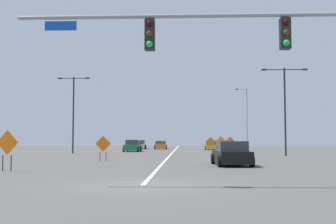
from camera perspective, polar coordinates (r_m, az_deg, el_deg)
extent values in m
plane|color=#4C4947|center=(14.04, -3.47, -9.98)|extent=(160.41, 160.41, 0.00)
cube|color=white|center=(58.48, 0.91, -5.25)|extent=(0.16, 89.12, 0.01)
cylinder|color=gray|center=(14.54, 6.71, 12.97)|extent=(13.65, 0.14, 0.14)
cube|color=black|center=(14.72, 15.74, 10.27)|extent=(0.34, 0.32, 1.05)
sphere|color=#3A0503|center=(14.65, 15.87, 11.76)|extent=(0.22, 0.22, 0.22)
sphere|color=#3C3106|center=(14.56, 15.90, 10.43)|extent=(0.22, 0.22, 0.22)
sphere|color=green|center=(14.48, 15.92, 9.09)|extent=(0.22, 0.22, 0.22)
cube|color=black|center=(14.37, -2.50, 10.48)|extent=(0.34, 0.32, 1.05)
sphere|color=#3A0503|center=(14.30, -2.55, 12.00)|extent=(0.22, 0.22, 0.22)
sphere|color=#3C3106|center=(14.21, -2.56, 10.64)|extent=(0.22, 0.22, 0.22)
sphere|color=green|center=(14.13, -2.56, 9.27)|extent=(0.22, 0.22, 0.22)
cube|color=#1447B7|center=(15.03, -14.49, 11.36)|extent=(1.10, 0.03, 0.32)
cylinder|color=gray|center=(63.16, 10.76, -0.92)|extent=(0.16, 0.16, 9.18)
cylinder|color=gray|center=(63.43, 10.05, 3.09)|extent=(1.47, 0.08, 0.08)
cube|color=#262628|center=(63.33, 9.40, 3.10)|extent=(0.44, 0.24, 0.14)
cylinder|color=black|center=(39.78, 15.74, 0.04)|extent=(0.16, 0.16, 8.13)
cylinder|color=black|center=(40.01, 14.33, 5.64)|extent=(1.88, 0.08, 0.08)
cube|color=#262628|center=(39.83, 13.00, 5.67)|extent=(0.44, 0.24, 0.14)
cylinder|color=black|center=(40.44, 16.94, 5.59)|extent=(1.88, 0.08, 0.08)
cube|color=#262628|center=(40.69, 18.23, 5.56)|extent=(0.44, 0.24, 0.14)
cylinder|color=black|center=(46.25, -12.85, -0.40)|extent=(0.16, 0.16, 8.33)
cylinder|color=black|center=(46.85, -13.67, 4.51)|extent=(1.52, 0.08, 0.08)
cube|color=#262628|center=(47.07, -14.57, 4.48)|extent=(0.44, 0.24, 0.14)
cylinder|color=black|center=(46.46, -11.87, 4.55)|extent=(1.52, 0.08, 0.08)
cube|color=#262628|center=(46.28, -10.95, 4.57)|extent=(0.44, 0.24, 0.14)
cube|color=orange|center=(40.84, 7.27, -4.05)|extent=(1.07, 0.31, 1.09)
cylinder|color=black|center=(40.89, 6.99, -5.36)|extent=(0.05, 0.05, 0.73)
cylinder|color=black|center=(40.82, 7.58, -5.36)|extent=(0.05, 0.05, 0.73)
cube|color=orange|center=(30.34, -8.87, -4.32)|extent=(1.14, 0.06, 1.14)
cylinder|color=black|center=(30.40, -9.30, -6.00)|extent=(0.05, 0.05, 0.62)
cylinder|color=black|center=(30.32, -8.48, -6.02)|extent=(0.05, 0.05, 0.62)
cube|color=orange|center=(48.69, 8.51, -4.03)|extent=(1.18, 0.04, 1.18)
cylinder|color=black|center=(48.68, 8.25, -5.13)|extent=(0.05, 0.05, 0.65)
cylinder|color=black|center=(48.73, 8.79, -5.13)|extent=(0.05, 0.05, 0.65)
cube|color=orange|center=(21.53, -21.14, -3.90)|extent=(1.17, 0.31, 1.20)
cylinder|color=black|center=(21.70, -21.70, -6.52)|extent=(0.05, 0.05, 0.76)
cylinder|color=black|center=(21.43, -20.70, -6.58)|extent=(0.05, 0.05, 0.76)
cube|color=orange|center=(52.72, 5.86, -4.07)|extent=(1.23, 0.13, 1.23)
cylinder|color=black|center=(52.74, 5.60, -5.09)|extent=(0.05, 0.05, 0.58)
cylinder|color=black|center=(52.74, 6.13, -5.08)|extent=(0.05, 0.05, 0.58)
cube|color=gold|center=(62.51, 5.97, -4.74)|extent=(1.97, 4.16, 0.55)
cube|color=#333D47|center=(62.30, 5.97, -4.21)|extent=(1.68, 2.19, 0.61)
cylinder|color=black|center=(63.95, 6.74, -4.82)|extent=(0.26, 0.65, 0.64)
cylinder|color=black|center=(63.94, 5.18, -4.83)|extent=(0.26, 0.65, 0.64)
cylinder|color=black|center=(61.11, 6.80, -4.87)|extent=(0.26, 0.65, 0.64)
cylinder|color=black|center=(61.09, 5.17, -4.88)|extent=(0.26, 0.65, 0.64)
cube|color=black|center=(24.63, 8.66, -6.09)|extent=(2.00, 4.25, 0.69)
cube|color=#333D47|center=(24.41, 8.73, -4.64)|extent=(1.69, 2.02, 0.57)
cylinder|color=black|center=(26.22, 10.03, -6.34)|extent=(0.26, 0.65, 0.64)
cylinder|color=black|center=(25.94, 6.19, -6.40)|extent=(0.26, 0.65, 0.64)
cylinder|color=black|center=(23.38, 11.41, -6.64)|extent=(0.26, 0.65, 0.64)
cylinder|color=black|center=(23.06, 7.12, -6.72)|extent=(0.26, 0.65, 0.64)
cube|color=#196B38|center=(52.09, -4.89, -4.86)|extent=(1.78, 4.01, 0.72)
cube|color=#333D47|center=(52.28, -4.85, -4.14)|extent=(1.57, 2.01, 0.59)
cylinder|color=black|center=(50.85, -6.07, -5.10)|extent=(0.23, 0.64, 0.64)
cylinder|color=black|center=(50.60, -4.16, -5.12)|extent=(0.23, 0.64, 0.64)
cylinder|color=black|center=(53.59, -5.58, -5.04)|extent=(0.23, 0.64, 0.64)
cylinder|color=black|center=(53.36, -3.77, -5.05)|extent=(0.23, 0.64, 0.64)
cube|color=#B7BABF|center=(67.13, -3.90, -4.66)|extent=(2.04, 4.54, 0.62)
cube|color=#333D47|center=(67.35, -3.89, -4.13)|extent=(1.76, 2.71, 0.62)
cylinder|color=black|center=(65.63, -4.76, -4.80)|extent=(0.26, 0.65, 0.64)
cylinder|color=black|center=(65.54, -3.18, -4.81)|extent=(0.26, 0.65, 0.64)
cylinder|color=black|center=(68.74, -4.59, -4.76)|extent=(0.26, 0.65, 0.64)
cylinder|color=black|center=(68.65, -3.08, -4.77)|extent=(0.26, 0.65, 0.64)
cube|color=orange|center=(65.42, -1.03, -4.67)|extent=(1.97, 4.03, 0.66)
cube|color=#333D47|center=(65.61, -1.03, -4.18)|extent=(1.71, 2.40, 0.46)
cylinder|color=black|center=(64.05, -1.82, -4.84)|extent=(0.26, 0.65, 0.64)
cylinder|color=black|center=(64.05, -0.24, -4.84)|extent=(0.26, 0.65, 0.64)
cylinder|color=black|center=(66.81, -1.78, -4.80)|extent=(0.26, 0.65, 0.64)
cylinder|color=black|center=(66.81, -0.27, -4.80)|extent=(0.26, 0.65, 0.64)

